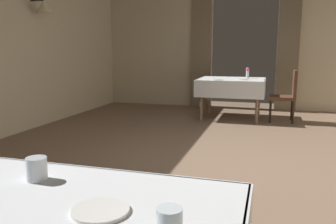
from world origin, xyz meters
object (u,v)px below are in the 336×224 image
Objects in this scene: plate_mid_b at (217,80)px; plate_mid_c at (243,79)px; flower_vase_mid at (248,72)px; chair_mid_right at (287,93)px; glass_near_b at (169,224)px; glass_near_d at (37,169)px; dining_table_mid at (232,84)px; plate_near_a at (100,210)px.

plate_mid_b is 1.02× the size of plate_mid_c.
flower_vase_mid reaches higher than plate_mid_c.
chair_mid_right is 5.69m from glass_near_b.
chair_mid_right is at bearing 77.53° from glass_near_d.
glass_near_b reaches higher than plate_mid_c.
dining_table_mid is at bearing 58.70° from plate_mid_b.
chair_mid_right is (1.00, -0.10, -0.13)m from dining_table_mid.
glass_near_b is at bearing -82.98° from plate_mid_b.
glass_near_b is 0.45× the size of plate_mid_c.
plate_mid_c is (-0.77, -0.08, 0.24)m from chair_mid_right.
plate_mid_c is at bearing 22.19° from plate_mid_b.
dining_table_mid is at bearing 91.86° from plate_near_a.
flower_vase_mid reaches higher than glass_near_b.
flower_vase_mid reaches higher than plate_near_a.
flower_vase_mid is 1.00× the size of plate_mid_c.
plate_mid_c is at bearing -38.19° from dining_table_mid.
chair_mid_right reaches higher than plate_mid_c.
flower_vase_mid is 0.39m from plate_mid_c.
plate_mid_b and plate_mid_c have the same top height.
glass_near_b reaches higher than plate_near_a.
dining_table_mid is 1.01m from chair_mid_right.
glass_near_b is at bearing -24.02° from glass_near_d.
plate_near_a is 5.31m from plate_mid_b.
glass_near_d is at bearing -94.70° from flower_vase_mid.
glass_near_d is 5.31m from plate_mid_c.
glass_near_b is (0.26, -0.10, 0.04)m from plate_near_a.
glass_near_d reaches higher than plate_mid_c.
chair_mid_right reaches higher than dining_table_mid.
chair_mid_right is at bearing -5.60° from dining_table_mid.
dining_table_mid is 0.39m from flower_vase_mid.
glass_near_d is at bearing -92.00° from dining_table_mid.
flower_vase_mid is at bearing 48.06° from plate_mid_b.
dining_table_mid is at bearing 88.00° from glass_near_d.
flower_vase_mid is at bearing 82.86° from plate_mid_c.
plate_near_a is 0.90× the size of plate_mid_c.
flower_vase_mid is at bearing 91.63° from glass_near_b.
plate_near_a is 0.42m from glass_near_d.
chair_mid_right reaches higher than glass_near_b.
glass_near_d is (-1.19, -5.38, 0.28)m from chair_mid_right.
dining_table_mid is at bearing 174.40° from chair_mid_right.
plate_mid_b is (-0.40, 5.29, 0.00)m from plate_near_a.
chair_mid_right is 4.95× the size of plate_near_a.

